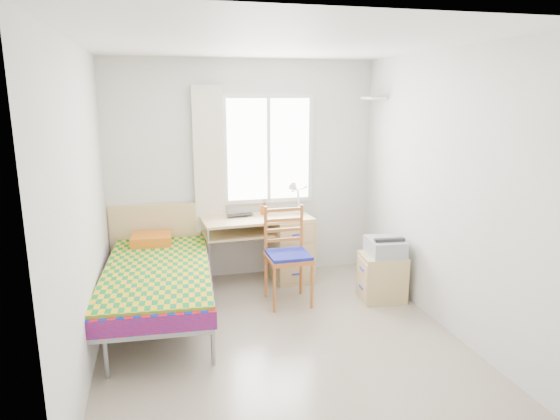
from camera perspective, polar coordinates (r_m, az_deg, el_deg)
The scene contains 17 objects.
floor at distance 4.77m, azimuth -0.15°, elevation -14.32°, with size 3.50×3.50×0.00m, color #BCAD93.
ceiling at distance 4.25m, azimuth -0.17°, elevation 18.57°, with size 3.50×3.50×0.00m, color white.
wall_back at distance 6.01m, azimuth -4.17°, elevation 4.50°, with size 3.20×3.20×0.00m, color silver.
wall_left at distance 4.25m, azimuth -21.63°, elevation -0.01°, with size 3.50×3.50×0.00m, color silver.
wall_right at distance 4.95m, azimuth 18.14°, elevation 2.02°, with size 3.50×3.50×0.00m, color silver.
window at distance 6.02m, azimuth -1.33°, elevation 6.94°, with size 1.10×0.04×1.30m.
curtain at distance 5.87m, azimuth -8.14°, elevation 5.67°, with size 0.35×0.05×1.70m, color beige.
floating_shelf at distance 6.05m, azimuth 10.68°, elevation 12.45°, with size 0.20×0.32×0.03m, color white.
bed at distance 5.14m, azimuth -13.84°, elevation -7.02°, with size 1.14×2.25×0.95m.
desk at distance 6.00m, azimuth 0.54°, elevation -4.02°, with size 1.30×0.66×0.79m.
chair at distance 5.32m, azimuth 0.90°, elevation -4.57°, with size 0.45×0.45×1.04m.
cabinet at distance 5.60m, azimuth 11.55°, elevation -7.50°, with size 0.51×0.46×0.50m.
printer at distance 5.51m, azimuth 11.93°, elevation -4.07°, with size 0.40×0.45×0.18m.
laptop at distance 5.85m, azimuth -4.45°, elevation -0.71°, with size 0.32×0.21×0.03m, color black.
pen_cup at distance 5.96m, azimuth -1.83°, elevation 0.00°, with size 0.08×0.08×0.11m, color orange.
task_lamp at distance 5.85m, azimuth 1.88°, elevation 1.78°, with size 0.23×0.32×0.41m.
book at distance 5.88m, azimuth -4.48°, elevation -2.79°, with size 0.18×0.25×0.02m, color gray.
Camera 1 is at (-1.01, -4.11, 2.20)m, focal length 32.00 mm.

